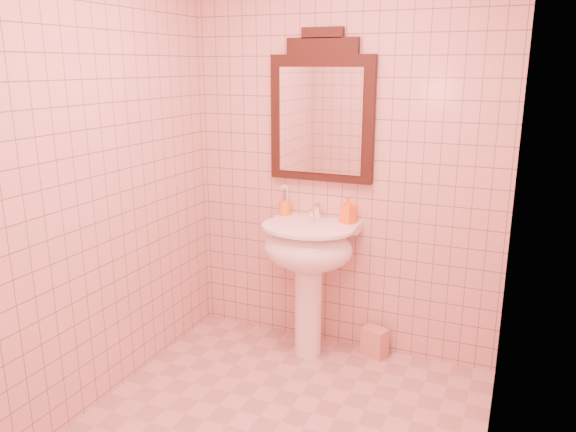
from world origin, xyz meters
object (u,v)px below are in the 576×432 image
at_px(towel, 375,342).
at_px(mirror, 321,112).
at_px(pedestal_sink, 308,257).
at_px(soap_dispenser, 348,210).
at_px(toothbrush_cup, 285,208).

bearing_deg(towel, mirror, 171.81).
height_order(pedestal_sink, soap_dispenser, soap_dispenser).
height_order(mirror, towel, mirror).
bearing_deg(towel, pedestal_sink, -160.62).
xyz_separation_m(pedestal_sink, soap_dispenser, (0.20, 0.14, 0.29)).
distance_m(toothbrush_cup, towel, 1.04).
bearing_deg(soap_dispenser, pedestal_sink, -121.92).
bearing_deg(pedestal_sink, towel, 19.38).
distance_m(mirror, soap_dispenser, 0.62).
relative_size(toothbrush_cup, soap_dispenser, 1.02).
bearing_deg(mirror, soap_dispenser, -16.10).
bearing_deg(toothbrush_cup, pedestal_sink, -36.17).
bearing_deg(mirror, towel, -8.19).
relative_size(pedestal_sink, towel, 4.59).
bearing_deg(towel, toothbrush_cup, 177.59).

